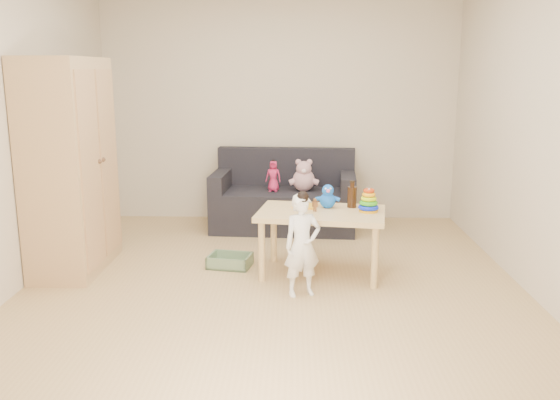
{
  "coord_description": "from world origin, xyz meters",
  "views": [
    {
      "loc": [
        0.16,
        -4.54,
        1.71
      ],
      "look_at": [
        0.05,
        0.25,
        0.65
      ],
      "focal_mm": 38.0,
      "sensor_mm": 36.0,
      "label": 1
    }
  ],
  "objects_px": {
    "play_table": "(321,243)",
    "toddler": "(302,247)",
    "wardrobe": "(70,166)",
    "sofa": "(284,209)"
  },
  "relations": [
    {
      "from": "play_table",
      "to": "toddler",
      "type": "height_order",
      "value": "toddler"
    },
    {
      "from": "wardrobe",
      "to": "play_table",
      "type": "relative_size",
      "value": 1.73
    },
    {
      "from": "wardrobe",
      "to": "play_table",
      "type": "distance_m",
      "value": 2.23
    },
    {
      "from": "sofa",
      "to": "play_table",
      "type": "height_order",
      "value": "play_table"
    },
    {
      "from": "play_table",
      "to": "wardrobe",
      "type": "bearing_deg",
      "value": 177.07
    },
    {
      "from": "play_table",
      "to": "toddler",
      "type": "distance_m",
      "value": 0.53
    },
    {
      "from": "toddler",
      "to": "sofa",
      "type": "bearing_deg",
      "value": 75.34
    },
    {
      "from": "play_table",
      "to": "toddler",
      "type": "relative_size",
      "value": 1.35
    },
    {
      "from": "wardrobe",
      "to": "sofa",
      "type": "distance_m",
      "value": 2.35
    },
    {
      "from": "play_table",
      "to": "toddler",
      "type": "xyz_separation_m",
      "value": [
        -0.16,
        -0.49,
        0.11
      ]
    }
  ]
}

